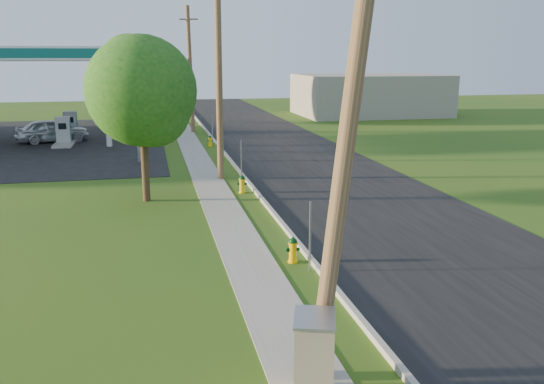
% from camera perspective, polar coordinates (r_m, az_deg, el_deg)
% --- Properties ---
extents(ground_plane, '(140.00, 140.00, 0.00)m').
position_cam_1_polar(ground_plane, '(12.40, 8.06, -14.79)').
color(ground_plane, '#274F15').
rests_on(ground_plane, ground).
extents(road, '(8.00, 120.00, 0.02)m').
position_cam_1_polar(road, '(22.66, 10.12, -1.73)').
color(road, black).
rests_on(road, ground).
extents(curb, '(0.15, 120.00, 0.15)m').
position_cam_1_polar(curb, '(21.48, 0.18, -2.17)').
color(curb, '#9F9D92').
rests_on(curb, ground).
extents(sidewalk, '(1.50, 120.00, 0.03)m').
position_cam_1_polar(sidewalk, '(21.21, -4.45, -2.59)').
color(sidewalk, gray).
rests_on(sidewalk, ground).
extents(utility_pole_near, '(1.40, 0.32, 9.48)m').
position_cam_1_polar(utility_pole_near, '(9.85, 7.66, 7.31)').
color(utility_pole_near, brown).
rests_on(utility_pole_near, ground).
extents(utility_pole_mid, '(1.40, 0.32, 9.80)m').
position_cam_1_polar(utility_pole_mid, '(27.44, -5.28, 11.47)').
color(utility_pole_mid, brown).
rests_on(utility_pole_mid, ground).
extents(utility_pole_far, '(1.40, 0.32, 9.50)m').
position_cam_1_polar(utility_pole_far, '(45.36, -8.10, 11.92)').
color(utility_pole_far, brown).
rests_on(utility_pole_far, ground).
extents(sign_post_near, '(0.05, 0.04, 2.00)m').
position_cam_1_polar(sign_post_near, '(15.77, 3.80, -4.49)').
color(sign_post_near, gray).
rests_on(sign_post_near, ground).
extents(sign_post_mid, '(0.05, 0.04, 2.00)m').
position_cam_1_polar(sign_post_mid, '(26.99, -3.05, 3.03)').
color(sign_post_mid, gray).
rests_on(sign_post_mid, ground).
extents(sign_post_far, '(0.05, 0.04, 2.00)m').
position_cam_1_polar(sign_post_far, '(38.95, -5.92, 6.15)').
color(sign_post_far, gray).
rests_on(sign_post_far, ground).
extents(fuel_pump_ne, '(1.20, 3.20, 1.90)m').
position_cam_1_polar(fuel_pump_ne, '(40.93, -19.96, 5.38)').
color(fuel_pump_ne, '#9F9D92').
rests_on(fuel_pump_ne, ground).
extents(fuel_pump_se, '(1.20, 3.20, 1.90)m').
position_cam_1_polar(fuel_pump_se, '(44.87, -19.30, 6.07)').
color(fuel_pump_se, '#9F9D92').
rests_on(fuel_pump_se, ground).
extents(price_pylon, '(0.34, 2.04, 6.85)m').
position_cam_1_polar(price_pylon, '(32.73, -13.46, 12.30)').
color(price_pylon, gray).
rests_on(price_pylon, ground).
extents(distant_building, '(14.00, 10.00, 4.00)m').
position_cam_1_polar(distant_building, '(59.54, 9.64, 9.47)').
color(distant_building, gray).
rests_on(distant_building, ground).
extents(tree_verge, '(4.40, 4.40, 6.68)m').
position_cam_1_polar(tree_verge, '(23.55, -12.57, 9.32)').
color(tree_verge, '#362519').
rests_on(tree_verge, ground).
extents(tree_lot, '(5.08, 5.08, 7.70)m').
position_cam_1_polar(tree_lot, '(52.32, -13.82, 12.02)').
color(tree_lot, '#362519').
rests_on(tree_lot, ground).
extents(hydrant_near, '(0.40, 0.36, 0.78)m').
position_cam_1_polar(hydrant_near, '(16.64, 2.09, -5.75)').
color(hydrant_near, '#F1B203').
rests_on(hydrant_near, ground).
extents(hydrant_mid, '(0.42, 0.37, 0.81)m').
position_cam_1_polar(hydrant_mid, '(25.01, -2.98, 0.80)').
color(hydrant_mid, yellow).
rests_on(hydrant_mid, ground).
extents(hydrant_far, '(0.39, 0.35, 0.75)m').
position_cam_1_polar(hydrant_far, '(38.29, -6.15, 5.07)').
color(hydrant_far, yellow).
rests_on(hydrant_far, ground).
extents(utility_cabinet, '(0.93, 1.08, 1.56)m').
position_cam_1_polar(utility_cabinet, '(10.23, 4.20, -16.16)').
color(utility_cabinet, tan).
rests_on(utility_cabinet, ground).
extents(car_silver, '(5.13, 3.26, 1.63)m').
position_cam_1_polar(car_silver, '(42.67, -20.96, 5.72)').
color(car_silver, silver).
rests_on(car_silver, ground).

